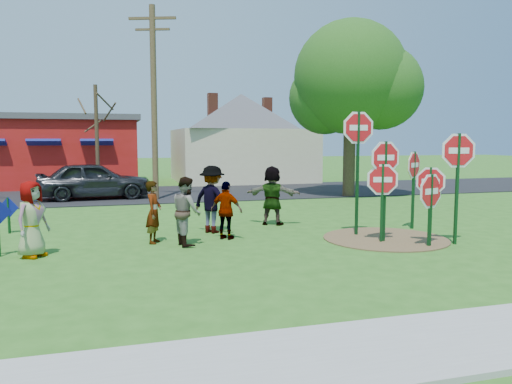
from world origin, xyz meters
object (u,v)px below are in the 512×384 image
Objects in this scene: stop_sign_b at (358,141)px; person_b at (154,212)px; suv at (94,180)px; utility_pole at (154,99)px; leafy_tree at (353,84)px; stop_sign_d at (414,171)px; stop_sign_a at (382,186)px; stop_sign_c at (458,163)px; person_a at (32,219)px.

stop_sign_b is 2.23× the size of person_b.
suv is 0.58× the size of utility_pole.
stop_sign_b is 5.63m from person_b.
leafy_tree is at bearing -7.21° from utility_pole.
stop_sign_d is 0.30× the size of leafy_tree.
stop_sign_b is 10.71m from utility_pole.
stop_sign_c is at bearing -4.81° from stop_sign_a.
utility_pole is (2.54, -0.91, 3.43)m from suv.
leafy_tree reaches higher than stop_sign_a.
stop_sign_b reaches higher than stop_sign_a.
utility_pole is (-4.53, 9.55, 1.72)m from stop_sign_b.
stop_sign_c is at bearing -39.70° from stop_sign_b.
stop_sign_d is 1.53× the size of person_b.
stop_sign_c is 2.22m from stop_sign_d.
stop_sign_a is at bearing -78.10° from stop_sign_b.
person_b is 10.11m from suv.
person_a is at bearing 171.51° from suv.
stop_sign_c reaches higher than person_a.
stop_sign_a reaches higher than person_b.
stop_sign_b is 8.19m from person_a.
stop_sign_b reaches higher than person_a.
suv is (0.94, 10.75, -0.00)m from person_a.
stop_sign_a is 11.91m from utility_pole.
leafy_tree is at bearing 67.07° from stop_sign_b.
utility_pole reaches higher than leafy_tree.
person_a is at bearing 151.41° from stop_sign_d.
utility_pole is at bearing 172.79° from leafy_tree.
stop_sign_a is 5.73m from person_b.
suv is at bearing 99.40° from stop_sign_d.
person_a reaches higher than person_b.
person_b is 0.33× the size of suv.
stop_sign_b is 0.74× the size of suv.
stop_sign_b is at bearing -149.46° from suv.
stop_sign_b is (-0.16, 1.02, 1.11)m from stop_sign_a.
stop_sign_c reaches higher than stop_sign_d.
leafy_tree is (8.64, -1.09, 0.79)m from utility_pole.
stop_sign_c is at bearing -102.71° from leafy_tree.
stop_sign_c is at bearing -147.29° from suv.
utility_pole is at bearing 130.82° from stop_sign_a.
leafy_tree reaches higher than suv.
suv is 12.12m from leafy_tree.
stop_sign_b is at bearing 160.47° from stop_sign_d.
stop_sign_b is at bearing -115.94° from leafy_tree.
utility_pole is at bearing 132.13° from stop_sign_c.
stop_sign_c is (1.67, -0.66, 0.59)m from stop_sign_a.
stop_sign_a is at bearing -174.35° from stop_sign_d.
utility_pole reaches higher than person_b.
stop_sign_b is 9.73m from leafy_tree.
stop_sign_c is (1.83, -1.69, -0.52)m from stop_sign_b.
leafy_tree is at bearing -18.35° from person_a.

